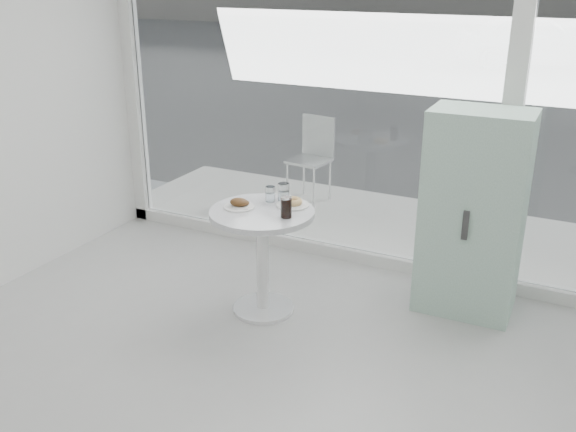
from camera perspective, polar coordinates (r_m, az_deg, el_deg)
The scene contains 12 objects.
storefront at distance 4.90m, azimuth 10.03°, elevation 13.91°, with size 5.00×0.14×3.00m.
main_table at distance 4.44m, azimuth -2.30°, elevation -2.14°, with size 0.72×0.72×0.77m.
patio_deck at distance 6.10m, azimuth 10.61°, elevation -1.15°, with size 5.60×1.60×0.05m, color white.
street at distance 17.87m, azimuth 22.23°, elevation 12.27°, with size 40.00×24.00×0.00m, color #3D3D3D.
mint_cabinet at distance 4.59m, azimuth 16.10°, elevation 0.17°, with size 0.68×0.47×1.45m.
patio_chair at distance 6.57m, azimuth 2.22°, elevation 5.59°, with size 0.42×0.42×0.86m.
car_white at distance 17.32m, azimuth 21.04°, elevation 14.38°, with size 1.53×3.81×1.30m, color white.
plate_fritter at distance 4.40m, azimuth -4.33°, elevation 1.06°, with size 0.21×0.21×0.07m.
plate_donut at distance 4.43m, azimuth 0.42°, elevation 1.16°, with size 0.23×0.23×0.05m.
water_tumbler_a at distance 4.50m, azimuth -1.59°, elevation 1.89°, with size 0.07×0.07×0.11m.
water_tumbler_b at distance 4.51m, azimuth -0.40°, elevation 2.04°, with size 0.08×0.08×0.13m.
cola_glass at distance 4.20m, azimuth -0.16°, elevation 0.75°, with size 0.07×0.07×0.14m.
Camera 1 is at (1.49, -1.66, 2.31)m, focal length 40.00 mm.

